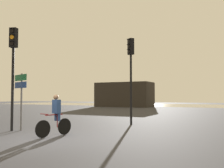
{
  "coord_description": "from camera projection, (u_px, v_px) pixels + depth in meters",
  "views": [
    {
      "loc": [
        6.32,
        -6.66,
        1.53
      ],
      "look_at": [
        0.5,
        5.0,
        2.2
      ],
      "focal_mm": 40.0,
      "sensor_mm": 36.0,
      "label": 1
    }
  ],
  "objects": [
    {
      "name": "ground_plane",
      "position": [
        35.0,
        141.0,
        8.7
      ],
      "size": [
        120.0,
        120.0,
        0.0
      ],
      "primitive_type": "plane",
      "color": "#333338"
    },
    {
      "name": "traffic_light_near_left",
      "position": [
        13.0,
        59.0,
        11.34
      ],
      "size": [
        0.37,
        0.39,
        4.68
      ],
      "rotation": [
        0.0,
        0.0,
        3.4
      ],
      "color": "black",
      "rests_on": "ground"
    },
    {
      "name": "direction_sign_post",
      "position": [
        21.0,
        91.0,
        11.4
      ],
      "size": [
        1.06,
        0.36,
        2.6
      ],
      "rotation": [
        0.0,
        0.0,
        2.83
      ],
      "color": "slate",
      "rests_on": "ground"
    },
    {
      "name": "water_strip",
      "position": [
        196.0,
        106.0,
        43.16
      ],
      "size": [
        80.0,
        16.0,
        0.01
      ],
      "primitive_type": "cube",
      "color": "#9E937F",
      "rests_on": "ground"
    },
    {
      "name": "cyclist",
      "position": [
        56.0,
        115.0,
        9.77
      ],
      "size": [
        0.52,
        1.68,
        1.62
      ],
      "rotation": [
        0.0,
        0.0,
        2.94
      ],
      "color": "black",
      "rests_on": "ground"
    },
    {
      "name": "distant_building",
      "position": [
        124.0,
        95.0,
        38.4
      ],
      "size": [
        8.47,
        4.0,
        3.71
      ],
      "primitive_type": "cube",
      "color": "#2D2823",
      "rests_on": "ground"
    },
    {
      "name": "traffic_light_center",
      "position": [
        131.0,
        65.0,
        13.78
      ],
      "size": [
        0.4,
        0.42,
        4.77
      ],
      "rotation": [
        0.0,
        0.0,
        2.59
      ],
      "color": "black",
      "rests_on": "ground"
    }
  ]
}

